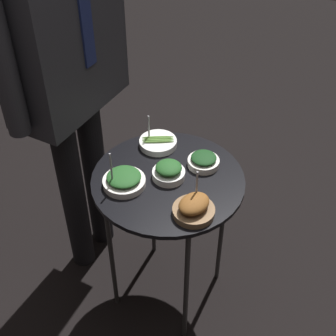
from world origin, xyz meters
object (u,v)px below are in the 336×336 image
at_px(bowl_asparagus_mid_left, 158,143).
at_px(bowl_spinach_near_rim, 124,180).
at_px(serving_cart, 168,190).
at_px(waiter_figure, 63,49).
at_px(bowl_spinach_far_rim, 168,171).
at_px(bowl_roast_front_right, 194,208).
at_px(bowl_spinach_mid_right, 204,161).

height_order(bowl_asparagus_mid_left, bowl_spinach_near_rim, bowl_spinach_near_rim).
bearing_deg(serving_cart, waiter_figure, 83.97).
bearing_deg(bowl_spinach_far_rim, bowl_roast_front_right, -127.05).
xyz_separation_m(serving_cart, bowl_spinach_far_rim, (0.01, 0.00, 0.09)).
height_order(bowl_spinach_mid_right, waiter_figure, waiter_figure).
height_order(bowl_roast_front_right, waiter_figure, waiter_figure).
distance_m(bowl_spinach_far_rim, bowl_roast_front_right, 0.21).
xyz_separation_m(serving_cart, bowl_spinach_near_rim, (-0.11, 0.12, 0.09)).
relative_size(serving_cart, bowl_asparagus_mid_left, 4.62).
xyz_separation_m(serving_cart, bowl_spinach_mid_right, (0.13, -0.09, 0.08)).
height_order(bowl_spinach_near_rim, waiter_figure, waiter_figure).
distance_m(serving_cart, bowl_roast_front_right, 0.23).
xyz_separation_m(bowl_asparagus_mid_left, bowl_spinach_mid_right, (-0.03, -0.22, 0.01)).
distance_m(bowl_spinach_mid_right, bowl_spinach_near_rim, 0.32).
distance_m(bowl_spinach_mid_right, waiter_figure, 0.67).
xyz_separation_m(bowl_spinach_far_rim, bowl_roast_front_right, (-0.13, -0.17, 0.00)).
distance_m(bowl_asparagus_mid_left, bowl_spinach_near_rim, 0.27).
relative_size(bowl_spinach_far_rim, waiter_figure, 0.07).
relative_size(bowl_asparagus_mid_left, bowl_spinach_mid_right, 1.24).
height_order(bowl_spinach_mid_right, bowl_roast_front_right, bowl_roast_front_right).
bearing_deg(bowl_spinach_near_rim, waiter_figure, 64.64).
relative_size(serving_cart, bowl_spinach_far_rim, 5.70).
relative_size(serving_cart, bowl_roast_front_right, 4.45).
xyz_separation_m(bowl_spinach_mid_right, bowl_spinach_near_rim, (-0.24, 0.21, 0.00)).
relative_size(serving_cart, bowl_spinach_mid_right, 5.71).
bearing_deg(bowl_asparagus_mid_left, bowl_roast_front_right, -133.17).
bearing_deg(bowl_spinach_mid_right, bowl_spinach_near_rim, 138.85).
distance_m(bowl_asparagus_mid_left, waiter_figure, 0.52).
bearing_deg(bowl_roast_front_right, bowl_spinach_near_rim, 87.73).
height_order(bowl_spinach_far_rim, bowl_spinach_mid_right, bowl_spinach_far_rim).
height_order(serving_cart, waiter_figure, waiter_figure).
bearing_deg(bowl_spinach_mid_right, bowl_asparagus_mid_left, 83.38).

